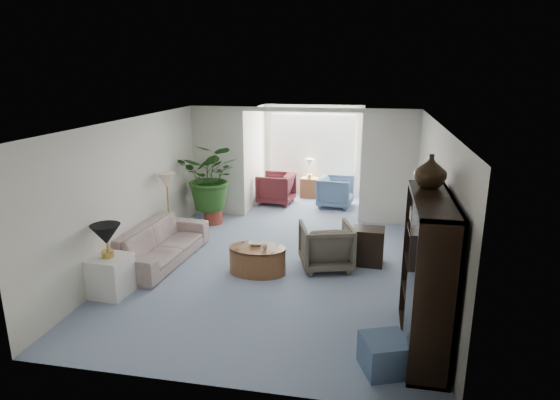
% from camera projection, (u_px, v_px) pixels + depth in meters
% --- Properties ---
extents(floor, '(6.00, 6.00, 0.00)m').
position_uv_depth(floor, '(273.00, 273.00, 7.92)').
color(floor, '#8492AE').
rests_on(floor, ground).
extents(sunroom_floor, '(2.60, 2.60, 0.00)m').
position_uv_depth(sunroom_floor, '(307.00, 206.00, 11.80)').
color(sunroom_floor, '#8492AE').
rests_on(sunroom_floor, ground).
extents(back_pier_left, '(1.20, 0.12, 2.50)m').
position_uv_depth(back_pier_left, '(218.00, 162.00, 10.77)').
color(back_pier_left, silver).
rests_on(back_pier_left, ground).
extents(back_pier_right, '(1.20, 0.12, 2.50)m').
position_uv_depth(back_pier_right, '(389.00, 168.00, 10.07)').
color(back_pier_right, silver).
rests_on(back_pier_right, ground).
extents(back_header, '(2.60, 0.12, 0.10)m').
position_uv_depth(back_header, '(301.00, 110.00, 10.10)').
color(back_header, silver).
rests_on(back_header, back_pier_left).
extents(window_pane, '(2.20, 0.02, 1.50)m').
position_uv_depth(window_pane, '(313.00, 143.00, 12.45)').
color(window_pane, white).
extents(window_blinds, '(2.20, 0.02, 1.50)m').
position_uv_depth(window_blinds, '(313.00, 143.00, 12.42)').
color(window_blinds, white).
extents(framed_picture, '(0.04, 0.50, 0.40)m').
position_uv_depth(framed_picture, '(436.00, 182.00, 6.92)').
color(framed_picture, '#C0B599').
extents(sofa, '(1.02, 2.27, 0.65)m').
position_uv_depth(sofa, '(161.00, 244.00, 8.33)').
color(sofa, '#B3AB98').
rests_on(sofa, ground).
extents(end_table, '(0.59, 0.59, 0.60)m').
position_uv_depth(end_table, '(110.00, 276.00, 7.09)').
color(end_table, white).
rests_on(end_table, ground).
extents(table_lamp, '(0.44, 0.44, 0.30)m').
position_uv_depth(table_lamp, '(106.00, 235.00, 6.92)').
color(table_lamp, black).
rests_on(table_lamp, end_table).
extents(floor_lamp, '(0.36, 0.36, 0.28)m').
position_uv_depth(floor_lamp, '(166.00, 180.00, 8.98)').
color(floor_lamp, '#F6E2C3').
rests_on(floor_lamp, ground).
extents(coffee_table, '(1.06, 1.06, 0.45)m').
position_uv_depth(coffee_table, '(257.00, 260.00, 7.87)').
color(coffee_table, brown).
rests_on(coffee_table, ground).
extents(coffee_bowl, '(0.26, 0.26, 0.06)m').
position_uv_depth(coffee_bowl, '(256.00, 243.00, 7.91)').
color(coffee_bowl, white).
rests_on(coffee_bowl, coffee_table).
extents(coffee_cup, '(0.10, 0.10, 0.09)m').
position_uv_depth(coffee_cup, '(265.00, 248.00, 7.68)').
color(coffee_cup, beige).
rests_on(coffee_cup, coffee_table).
extents(wingback_chair, '(1.05, 1.06, 0.78)m').
position_uv_depth(wingback_chair, '(326.00, 246.00, 8.04)').
color(wingback_chair, '#5D584A').
rests_on(wingback_chair, ground).
extents(side_table_dark, '(0.56, 0.46, 0.65)m').
position_uv_depth(side_table_dark, '(368.00, 246.00, 8.21)').
color(side_table_dark, black).
rests_on(side_table_dark, ground).
extents(entertainment_cabinet, '(0.45, 1.70, 1.89)m').
position_uv_depth(entertainment_cabinet, '(427.00, 275.00, 5.58)').
color(entertainment_cabinet, black).
rests_on(entertainment_cabinet, ground).
extents(cabinet_urn, '(0.39, 0.39, 0.41)m').
position_uv_depth(cabinet_urn, '(431.00, 171.00, 5.74)').
color(cabinet_urn, black).
rests_on(cabinet_urn, entertainment_cabinet).
extents(ottoman, '(0.64, 0.64, 0.39)m').
position_uv_depth(ottoman, '(385.00, 355.00, 5.31)').
color(ottoman, slate).
rests_on(ottoman, ground).
extents(plant_pot, '(0.40, 0.40, 0.32)m').
position_uv_depth(plant_pot, '(213.00, 216.00, 10.42)').
color(plant_pot, '#993A2C').
rests_on(plant_pot, ground).
extents(house_plant, '(1.32, 1.15, 1.47)m').
position_uv_depth(house_plant, '(212.00, 177.00, 10.18)').
color(house_plant, '#24511B').
rests_on(house_plant, plant_pot).
extents(sunroom_chair_blue, '(0.90, 0.88, 0.75)m').
position_uv_depth(sunroom_chair_blue, '(336.00, 192.00, 11.62)').
color(sunroom_chair_blue, slate).
rests_on(sunroom_chair_blue, ground).
extents(sunroom_chair_maroon, '(0.93, 0.91, 0.78)m').
position_uv_depth(sunroom_chair_maroon, '(276.00, 188.00, 11.90)').
color(sunroom_chair_maroon, '#581E23').
rests_on(sunroom_chair_maroon, ground).
extents(sunroom_table, '(0.46, 0.37, 0.52)m').
position_uv_depth(sunroom_table, '(309.00, 188.00, 12.50)').
color(sunroom_table, brown).
rests_on(sunroom_table, ground).
extents(shelf_clutter, '(0.30, 1.16, 1.06)m').
position_uv_depth(shelf_clutter, '(424.00, 266.00, 5.49)').
color(shelf_clutter, '#2F2924').
rests_on(shelf_clutter, entertainment_cabinet).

